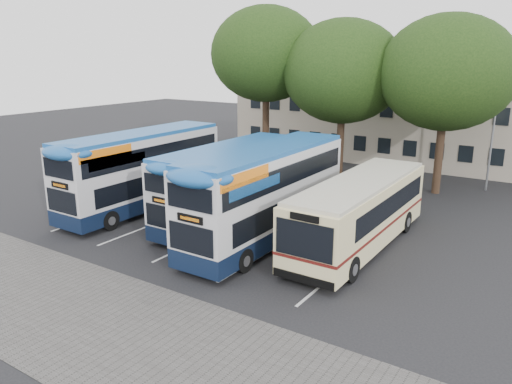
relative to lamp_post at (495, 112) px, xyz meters
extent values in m
plane|color=black|center=(-6.00, -19.97, -5.08)|extent=(120.00, 120.00, 0.00)
cube|color=#595654|center=(-8.00, -24.97, -5.08)|extent=(40.00, 6.00, 0.01)
cube|color=silver|center=(-16.75, -14.97, -5.08)|extent=(0.12, 11.00, 0.01)
cube|color=silver|center=(-13.25, -14.97, -5.08)|extent=(0.12, 11.00, 0.01)
cube|color=silver|center=(-9.75, -14.97, -5.08)|extent=(0.12, 11.00, 0.01)
cube|color=silver|center=(-6.25, -14.97, -5.08)|extent=(0.12, 11.00, 0.01)
cube|color=silver|center=(-2.75, -14.97, -5.08)|extent=(0.12, 11.00, 0.01)
cube|color=#AEA08C|center=(-6.00, 7.03, -2.08)|extent=(32.00, 8.00, 6.00)
cube|color=#4C4C4F|center=(-6.00, 7.03, 0.97)|extent=(32.40, 8.40, 0.30)
cube|color=black|center=(-6.00, 3.01, -3.38)|extent=(30.00, 0.06, 1.20)
cube|color=black|center=(-6.00, 3.01, -0.58)|extent=(30.00, 0.06, 1.20)
cylinder|color=gray|center=(0.00, 0.03, -0.58)|extent=(0.14, 0.14, 9.00)
cube|color=gray|center=(0.00, 0.03, 3.92)|extent=(0.12, 0.80, 0.12)
cube|color=gray|center=(0.00, -0.37, 3.87)|extent=(0.25, 0.50, 0.12)
cylinder|color=black|center=(-14.94, -3.26, -1.93)|extent=(0.50, 0.50, 6.31)
ellipsoid|color=black|center=(-14.94, -3.26, 3.49)|extent=(7.93, 7.93, 6.74)
cylinder|color=black|center=(-9.15, -2.77, -2.34)|extent=(0.50, 0.50, 5.49)
ellipsoid|color=black|center=(-9.15, -2.77, 2.38)|extent=(8.10, 8.10, 6.89)
cylinder|color=black|center=(-2.57, -2.46, -2.33)|extent=(0.50, 0.50, 5.51)
ellipsoid|color=black|center=(-2.57, -2.46, 2.41)|extent=(8.19, 8.19, 6.96)
cube|color=#0E1A33|center=(-15.59, -15.18, -4.38)|extent=(2.52, 10.58, 0.81)
cube|color=silver|center=(-15.59, -15.18, -2.41)|extent=(2.52, 10.58, 3.12)
cube|color=#1B57A3|center=(-15.59, -15.18, -0.80)|extent=(2.47, 10.37, 0.30)
cube|color=black|center=(-15.59, -14.87, -3.27)|extent=(2.56, 9.37, 1.01)
cube|color=black|center=(-15.59, -15.18, -1.71)|extent=(2.56, 9.97, 0.91)
cube|color=orange|center=(-14.32, -18.65, -1.16)|extent=(0.02, 3.22, 0.55)
cube|color=black|center=(-15.59, -20.49, -2.52)|extent=(1.21, 0.06, 0.30)
cylinder|color=black|center=(-16.73, -12.10, -4.58)|extent=(0.30, 1.01, 1.01)
cylinder|color=black|center=(-14.45, -12.10, -4.58)|extent=(0.30, 1.01, 1.01)
cylinder|color=black|center=(-16.73, -18.65, -4.58)|extent=(0.30, 1.01, 1.01)
cylinder|color=black|center=(-14.45, -18.65, -4.58)|extent=(0.30, 1.01, 1.01)
cube|color=#0E1A33|center=(-10.22, -14.33, -4.43)|extent=(2.32, 9.74, 0.74)
cube|color=silver|center=(-10.22, -14.33, -2.63)|extent=(2.32, 9.74, 2.88)
cube|color=#1B57A3|center=(-10.22, -14.33, -1.14)|extent=(2.27, 9.55, 0.28)
cube|color=black|center=(-10.22, -14.06, -3.41)|extent=(2.36, 8.63, 0.93)
cube|color=black|center=(-10.22, -14.33, -1.98)|extent=(2.36, 9.19, 0.84)
cube|color=orange|center=(-9.05, -17.54, -1.47)|extent=(0.02, 2.97, 0.51)
cube|color=black|center=(-10.22, -19.24, -2.72)|extent=(1.11, 0.06, 0.28)
cylinder|color=black|center=(-11.26, -11.50, -4.62)|extent=(0.28, 0.93, 0.93)
cylinder|color=black|center=(-9.17, -11.50, -4.62)|extent=(0.28, 0.93, 0.93)
cylinder|color=black|center=(-11.26, -17.54, -4.62)|extent=(0.28, 0.93, 0.93)
cylinder|color=black|center=(-9.17, -17.54, -4.62)|extent=(0.28, 0.93, 0.93)
cube|color=#B00B12|center=(-9.04, -13.17, -1.98)|extent=(0.02, 3.71, 0.79)
cube|color=#0E1A33|center=(-7.10, -15.59, -4.37)|extent=(2.54, 10.68, 0.81)
cube|color=silver|center=(-7.10, -15.59, -2.39)|extent=(2.54, 10.68, 3.15)
cube|color=#1B57A3|center=(-7.10, -15.59, -0.76)|extent=(2.49, 10.47, 0.31)
cube|color=black|center=(-7.10, -15.28, -3.25)|extent=(2.58, 9.46, 1.02)
cube|color=black|center=(-7.10, -15.59, -1.68)|extent=(2.58, 10.07, 0.92)
cube|color=orange|center=(-5.81, -19.10, -1.12)|extent=(0.02, 3.26, 0.56)
cube|color=black|center=(-7.10, -20.96, -2.49)|extent=(1.22, 0.06, 0.31)
cylinder|color=black|center=(-8.24, -12.48, -4.58)|extent=(0.31, 1.02, 1.02)
cylinder|color=black|center=(-5.95, -12.48, -4.58)|extent=(0.31, 1.02, 1.02)
cylinder|color=black|center=(-8.24, -19.10, -4.58)|extent=(0.31, 1.02, 1.02)
cylinder|color=black|center=(-5.95, -19.10, -4.58)|extent=(0.31, 1.02, 1.02)
cube|color=beige|center=(-3.16, -13.92, -3.41)|extent=(2.65, 10.61, 2.71)
cube|color=beige|center=(-3.16, -13.92, -2.01)|extent=(2.55, 10.18, 0.21)
cube|color=black|center=(-3.16, -13.39, -2.96)|extent=(2.69, 8.49, 0.95)
cube|color=#5D1512|center=(-3.16, -13.92, -3.86)|extent=(2.68, 10.63, 0.13)
cube|color=black|center=(-3.16, -19.24, -3.07)|extent=(2.33, 0.06, 1.38)
cylinder|color=black|center=(-4.35, -17.53, -4.55)|extent=(0.32, 1.06, 1.06)
cylinder|color=black|center=(-1.96, -17.53, -4.55)|extent=(0.32, 1.06, 1.06)
cylinder|color=black|center=(-4.35, -10.74, -4.55)|extent=(0.32, 1.06, 1.06)
cylinder|color=black|center=(-1.96, -10.74, -4.55)|extent=(0.32, 1.06, 1.06)
camera|label=1|loc=(4.78, -34.43, 3.48)|focal=35.00mm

